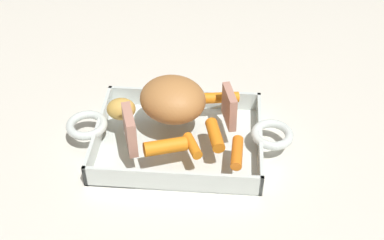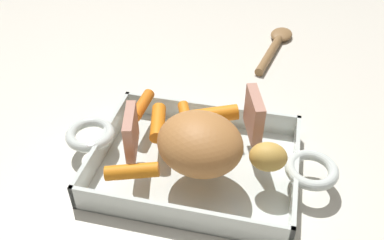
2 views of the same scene
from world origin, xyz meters
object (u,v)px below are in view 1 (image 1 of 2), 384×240
(roasting_dish, at_px, (179,139))
(baby_carrot_southwest, at_px, (165,146))
(baby_carrot_southeast, at_px, (220,98))
(potato_golden_large, at_px, (121,109))
(pork_roast, at_px, (173,99))
(baby_carrot_center_left, at_px, (192,146))
(baby_carrot_short, at_px, (237,153))
(baby_carrot_long, at_px, (215,135))
(roast_slice_outer, at_px, (130,130))
(roast_slice_thin, at_px, (229,107))

(roasting_dish, xyz_separation_m, baby_carrot_southwest, (-0.01, -0.06, 0.04))
(roasting_dish, distance_m, baby_carrot_southeast, 0.11)
(potato_golden_large, bearing_deg, pork_roast, 7.97)
(baby_carrot_center_left, distance_m, baby_carrot_short, 0.07)
(baby_carrot_southeast, height_order, baby_carrot_long, same)
(potato_golden_large, bearing_deg, baby_carrot_southwest, -43.07)
(baby_carrot_southwest, height_order, baby_carrot_southeast, baby_carrot_southwest)
(pork_roast, relative_size, potato_golden_large, 2.29)
(baby_carrot_center_left, distance_m, potato_golden_large, 0.15)
(roasting_dish, height_order, baby_carrot_long, baby_carrot_long)
(baby_carrot_southwest, distance_m, baby_carrot_short, 0.12)
(baby_carrot_southwest, xyz_separation_m, baby_carrot_long, (0.08, 0.04, -0.00))
(pork_roast, bearing_deg, potato_golden_large, -172.03)
(roasting_dish, relative_size, baby_carrot_southwest, 5.66)
(pork_roast, distance_m, baby_carrot_southwest, 0.10)
(baby_carrot_center_left, xyz_separation_m, potato_golden_large, (-0.13, 0.07, 0.01))
(pork_roast, distance_m, roast_slice_outer, 0.10)
(baby_carrot_center_left, relative_size, baby_carrot_southwest, 0.76)
(roasting_dish, height_order, baby_carrot_center_left, baby_carrot_center_left)
(roast_slice_outer, height_order, baby_carrot_center_left, roast_slice_outer)
(roast_slice_thin, xyz_separation_m, baby_carrot_southwest, (-0.10, -0.09, -0.02))
(baby_carrot_southeast, xyz_separation_m, potato_golden_large, (-0.17, -0.06, 0.01))
(roasting_dish, distance_m, roast_slice_thin, 0.11)
(baby_carrot_southwest, relative_size, potato_golden_large, 1.39)
(roasting_dish, relative_size, baby_carrot_long, 5.79)
(roast_slice_outer, distance_m, baby_carrot_center_left, 0.10)
(roast_slice_thin, relative_size, baby_carrot_southeast, 0.88)
(roasting_dish, bearing_deg, baby_carrot_southwest, -103.15)
(baby_carrot_short, bearing_deg, baby_carrot_center_left, 171.17)
(roasting_dish, height_order, pork_roast, pork_roast)
(roast_slice_thin, height_order, baby_carrot_southwest, roast_slice_thin)
(roast_slice_outer, distance_m, baby_carrot_long, 0.14)
(roasting_dish, xyz_separation_m, baby_carrot_long, (0.06, -0.03, 0.04))
(roast_slice_thin, height_order, baby_carrot_long, roast_slice_thin)
(roasting_dish, distance_m, baby_carrot_center_left, 0.07)
(baby_carrot_southeast, distance_m, baby_carrot_long, 0.10)
(roast_slice_thin, distance_m, potato_golden_large, 0.19)
(roast_slice_outer, relative_size, baby_carrot_southwest, 0.93)
(pork_roast, distance_m, baby_carrot_short, 0.15)
(roasting_dish, distance_m, potato_golden_large, 0.11)
(baby_carrot_southeast, height_order, potato_golden_large, potato_golden_large)
(roast_slice_outer, xyz_separation_m, roast_slice_thin, (0.16, 0.07, -0.00))
(pork_roast, relative_size, baby_carrot_long, 1.69)
(baby_carrot_center_left, distance_m, baby_carrot_southeast, 0.13)
(baby_carrot_short, distance_m, potato_golden_large, 0.22)
(roast_slice_outer, relative_size, baby_carrot_center_left, 1.23)
(pork_roast, height_order, baby_carrot_center_left, pork_roast)
(baby_carrot_center_left, bearing_deg, pork_roast, 115.60)
(baby_carrot_southeast, bearing_deg, baby_carrot_center_left, -107.16)
(roast_slice_outer, relative_size, potato_golden_large, 1.29)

